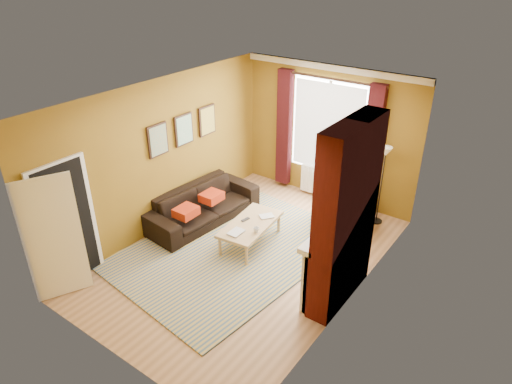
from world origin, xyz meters
TOP-DOWN VIEW (x-y plane):
  - ground at (0.00, 0.00)m, footprint 5.50×5.50m
  - room_walls at (0.64, 0.27)m, footprint 3.82×5.54m
  - striped_rug at (-0.34, -0.01)m, footprint 3.25×4.21m
  - sofa at (-1.42, 0.46)m, footprint 1.13×2.40m
  - armchair at (0.86, 1.85)m, footprint 1.18×1.10m
  - coffee_table at (-0.19, 0.34)m, footprint 0.80×1.38m
  - wicker_stool at (0.64, 2.18)m, footprint 0.41×0.41m
  - floor_lamp at (1.35, 2.39)m, footprint 0.26×0.26m
  - book_a at (-0.30, -0.06)m, footprint 0.21×0.29m
  - book_b at (-0.15, 0.74)m, footprint 0.30×0.31m
  - mug at (0.08, 0.15)m, footprint 0.11×0.11m
  - tv_remote at (-0.32, 0.37)m, footprint 0.08×0.17m

SIDE VIEW (x-z plane):
  - ground at x=0.00m, z-range 0.00..0.00m
  - striped_rug at x=-0.34m, z-range 0.00..0.02m
  - wicker_stool at x=0.64m, z-range 0.00..0.41m
  - armchair at x=0.86m, z-range 0.00..0.62m
  - sofa at x=-1.42m, z-range 0.00..0.68m
  - coffee_table at x=-0.19m, z-range 0.17..0.61m
  - book_b at x=-0.15m, z-range 0.44..0.46m
  - tv_remote at x=-0.32m, z-range 0.44..0.46m
  - book_a at x=-0.30m, z-range 0.44..0.46m
  - mug at x=0.08m, z-range 0.44..0.53m
  - floor_lamp at x=1.35m, z-range 0.45..2.01m
  - room_walls at x=0.64m, z-range -0.03..2.80m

